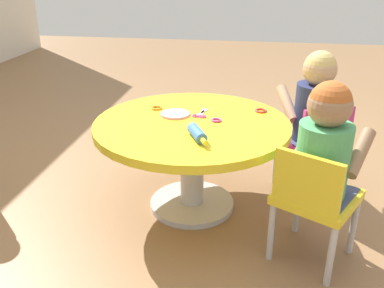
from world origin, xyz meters
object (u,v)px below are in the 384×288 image
object	(u,v)px
child_chair_left	(314,199)
seated_child_left	(325,145)
rolling_pin	(197,133)
seated_child_right	(315,100)
child_chair_right	(314,144)
craft_scissors	(201,114)
craft_table	(192,141)

from	to	relation	value
child_chair_left	seated_child_left	xyz separation A→B (m)	(0.03, -0.02, 0.23)
seated_child_left	rolling_pin	distance (m)	0.54
child_chair_left	seated_child_right	bearing A→B (deg)	-4.16
child_chair_right	seated_child_right	xyz separation A→B (m)	(0.04, 0.02, 0.23)
child_chair_right	craft_scissors	xyz separation A→B (m)	(-0.13, 0.59, 0.17)
child_chair_left	craft_scissors	distance (m)	0.72
rolling_pin	craft_scissors	world-z (taller)	rolling_pin
craft_table	seated_child_left	world-z (taller)	seated_child_left
craft_scissors	child_chair_left	bearing A→B (deg)	-130.18
craft_table	child_chair_right	distance (m)	0.66
seated_child_left	child_chair_right	xyz separation A→B (m)	(0.54, -0.04, -0.23)
seated_child_right	craft_scissors	bearing A→B (deg)	105.82
craft_table	craft_scissors	distance (m)	0.15
child_chair_right	rolling_pin	xyz separation A→B (m)	(-0.43, 0.56, 0.20)
seated_child_right	craft_table	bearing A→B (deg)	113.49
child_chair_right	seated_child_left	bearing A→B (deg)	175.68
child_chair_left	seated_child_left	size ratio (longest dim) A/B	1.05
craft_table	craft_scissors	size ratio (longest dim) A/B	6.89
child_chair_left	seated_child_right	distance (m)	0.65
rolling_pin	craft_scissors	size ratio (longest dim) A/B	1.55
seated_child_left	rolling_pin	size ratio (longest dim) A/B	2.36
rolling_pin	seated_child_right	bearing A→B (deg)	-49.62
seated_child_right	craft_scissors	distance (m)	0.60
child_chair_right	rolling_pin	distance (m)	0.74
child_chair_left	rolling_pin	bearing A→B (deg)	73.98
seated_child_left	rolling_pin	world-z (taller)	seated_child_left
rolling_pin	craft_scissors	distance (m)	0.31
child_chair_right	rolling_pin	world-z (taller)	child_chair_right
craft_table	rolling_pin	distance (m)	0.25
craft_table	seated_child_right	xyz separation A→B (m)	(0.26, -0.60, 0.16)
seated_child_right	craft_scissors	xyz separation A→B (m)	(-0.16, 0.58, -0.05)
child_chair_right	craft_scissors	distance (m)	0.63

